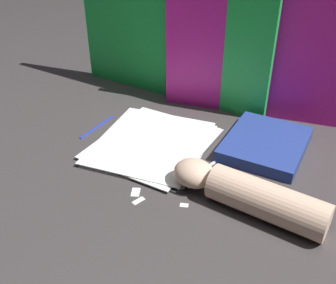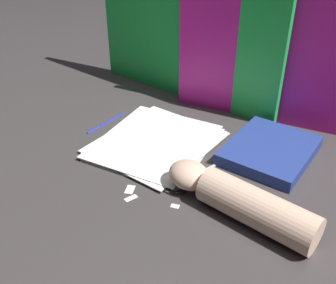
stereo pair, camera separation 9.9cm
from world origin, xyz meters
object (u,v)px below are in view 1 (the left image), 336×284
scissors (187,179)px  hand_forearm (249,194)px  paper_stack (153,143)px  book_closed (266,144)px

scissors → hand_forearm: hand_forearm is taller
hand_forearm → scissors: bearing=168.0°
scissors → hand_forearm: size_ratio=0.47×
paper_stack → scissors: 0.18m
paper_stack → scissors: (0.15, -0.10, -0.00)m
hand_forearm → paper_stack: bearing=156.3°
book_closed → scissors: book_closed is taller
paper_stack → hand_forearm: bearing=-23.7°
book_closed → scissors: bearing=-121.7°
paper_stack → scissors: size_ratio=2.05×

